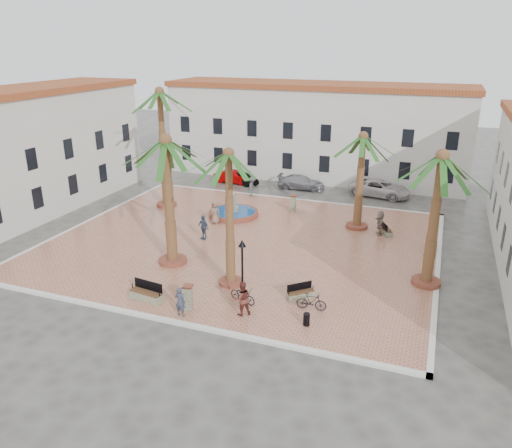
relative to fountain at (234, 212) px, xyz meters
The scene contains 36 objects.
ground 5.62m from the fountain, 60.41° to the right, with size 120.00×120.00×0.00m, color #56544F.
plaza 5.62m from the fountain, 60.41° to the right, with size 26.00×22.00×0.15m, color tan.
kerb_n 6.73m from the fountain, 65.68° to the left, with size 26.30×0.30×0.16m, color silver.
kerb_s 16.12m from the fountain, 80.11° to the right, with size 26.30×0.30×0.16m, color silver.
kerb_e 16.51m from the fountain, 17.18° to the right, with size 0.30×22.30×0.16m, color silver.
kerb_w 11.34m from the fountain, 154.53° to the right, with size 0.30×22.30×0.16m, color silver.
building_north 15.97m from the fountain, 79.63° to the left, with size 30.40×7.40×9.50m.
building_west 17.55m from the fountain, 163.28° to the right, with size 6.40×24.40×10.00m.
fountain is the anchor object (origin of this frame).
palm_nw 10.42m from the fountain, behind, with size 5.52×5.52×9.89m.
palm_sw 11.72m from the fountain, 90.52° to the right, with size 5.81×5.81×8.22m.
palm_s 13.67m from the fountain, 67.72° to the right, with size 4.65×4.65×8.01m.
palm_e 17.94m from the fountain, 25.19° to the right, with size 5.46×5.46×7.94m.
palm_ne 11.39m from the fountain, ahead, with size 5.33×5.33×7.27m.
bench_s 14.50m from the fountain, 86.08° to the right, with size 2.04×0.85×1.04m.
bench_se 14.34m from the fountain, 52.11° to the right, with size 1.49×1.44×0.84m.
bench_e 15.26m from the fountain, ahead, with size 0.72×1.65×0.84m.
bench_ne 11.98m from the fountain, ahead, with size 1.18×1.68×0.86m.
lamppost_s 14.58m from the fountain, 65.05° to the right, with size 0.41×0.41×3.73m.
lamppost_e 15.67m from the fountain, 11.35° to the right, with size 0.45×0.45×4.12m.
bollard_se 15.01m from the fountain, 76.05° to the right, with size 0.59×0.59×1.39m.
bollard_n 4.99m from the fountain, 32.10° to the left, with size 0.54×0.54×1.42m.
bollard_e 16.16m from the fountain, 21.17° to the right, with size 0.53×0.53×1.24m.
litter_bin 17.04m from the fountain, 54.74° to the right, with size 0.33×0.33×0.65m, color black.
cyclist_a 15.69m from the fountain, 76.95° to the right, with size 0.59×0.38×1.61m, color #33394C.
bicycle_a 14.20m from the fountain, 64.98° to the right, with size 0.58×1.67×0.88m, color black.
cyclist_b 15.50m from the fountain, 65.35° to the right, with size 0.90×0.70×1.85m, color maroon.
bicycle_b 15.69m from the fountain, 51.93° to the right, with size 0.45×1.60×0.96m, color black.
pedestrian_fountain_a 2.35m from the fountain, 106.04° to the right, with size 0.87×0.56×1.78m, color #826555.
pedestrian_fountain_b 5.38m from the fountain, 90.38° to the right, with size 1.03×0.43×1.77m, color #3A4B65.
pedestrian_north 5.58m from the fountain, 95.29° to the left, with size 1.16×0.67×1.80m, color #4A494E.
pedestrian_east 11.58m from the fountain, ahead, with size 1.66×0.53×1.78m, color slate.
car_black 10.08m from the fountain, 107.82° to the left, with size 1.45×3.59×1.22m, color black.
car_red 10.36m from the fountain, 113.23° to the left, with size 1.33×3.81×1.25m, color #9A0001.
car_silver 10.29m from the fountain, 73.87° to the left, with size 1.82×4.49×1.30m, color #97979F.
car_white 14.37m from the fountain, 44.54° to the left, with size 2.51×5.45×1.51m, color beige.
Camera 1 is at (12.29, -30.05, 13.47)m, focal length 35.00 mm.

